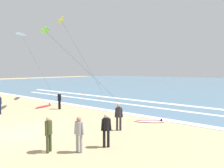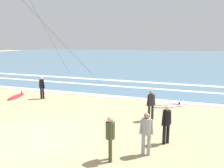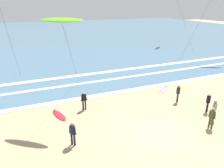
{
  "view_description": "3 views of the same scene",
  "coord_description": "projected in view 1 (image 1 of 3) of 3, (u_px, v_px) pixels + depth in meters",
  "views": [
    {
      "loc": [
        11.04,
        -5.81,
        3.63
      ],
      "look_at": [
        -0.98,
        9.73,
        2.24
      ],
      "focal_mm": 31.25,
      "sensor_mm": 36.0,
      "label": 1
    },
    {
      "loc": [
        6.08,
        -7.45,
        4.06
      ],
      "look_at": [
        1.51,
        5.36,
        1.45
      ],
      "focal_mm": 35.3,
      "sensor_mm": 36.0,
      "label": 2
    },
    {
      "loc": [
        -8.15,
        -10.55,
        8.51
      ],
      "look_at": [
        -1.24,
        5.7,
        1.81
      ],
      "focal_mm": 34.82,
      "sensor_mm": 36.0,
      "label": 3
    }
  ],
  "objects": [
    {
      "name": "surfboard_foreground_flat",
      "position": [
        44.0,
        106.0,
        19.34
      ],
      "size": [
        1.09,
        2.18,
        0.25
      ],
      "color": "red",
      "rests_on": "ground"
    },
    {
      "name": "surfer_left_far",
      "position": [
        79.0,
        131.0,
        8.56
      ],
      "size": [
        0.51,
        0.32,
        1.6
      ],
      "color": "gray",
      "rests_on": "ground"
    },
    {
      "name": "wave_foam_shoreline",
      "position": [
        96.0,
        108.0,
        18.44
      ],
      "size": [
        43.33,
        0.71,
        0.01
      ],
      "primitive_type": "cube",
      "color": "white",
      "rests_on": "ocean_surface"
    },
    {
      "name": "wave_foam_outer_break",
      "position": [
        154.0,
        102.0,
        22.11
      ],
      "size": [
        47.61,
        0.77,
        0.01
      ],
      "primitive_type": "cube",
      "color": "white",
      "rests_on": "ocean_surface"
    },
    {
      "name": "wave_foam_mid_break",
      "position": [
        132.0,
        105.0,
        20.48
      ],
      "size": [
        39.21,
        0.51,
        0.01
      ],
      "primitive_type": "cube",
      "color": "white",
      "rests_on": "ocean_surface"
    },
    {
      "name": "surfer_foreground_main",
      "position": [
        119.0,
        115.0,
        11.71
      ],
      "size": [
        0.45,
        0.39,
        1.6
      ],
      "color": "#232328",
      "rests_on": "ground"
    },
    {
      "name": "surfboard_near_water",
      "position": [
        150.0,
        121.0,
        13.71
      ],
      "size": [
        2.1,
        1.62,
        0.25
      ],
      "color": "beige",
      "rests_on": "ground"
    },
    {
      "name": "kite_white_high_left",
      "position": [
        21.0,
        35.0,
        36.67
      ],
      "size": [
        10.86,
        3.17,
        10.61
      ],
      "color": "white",
      "rests_on": "ground"
    },
    {
      "name": "kite_yellow_far_left",
      "position": [
        61.0,
        21.0,
        24.66
      ],
      "size": [
        3.11,
        8.37,
        10.16
      ],
      "color": "yellow",
      "rests_on": "ground"
    },
    {
      "name": "ocean_surface",
      "position": [
        211.0,
        84.0,
        52.85
      ],
      "size": [
        140.0,
        90.0,
        0.01
      ],
      "primitive_type": "cube",
      "color": "slate",
      "rests_on": "ground"
    },
    {
      "name": "kite_lime_mid_center",
      "position": [
        45.0,
        31.0,
        18.29
      ],
      "size": [
        4.37,
        9.08,
        7.56
      ],
      "color": "#70C628",
      "rests_on": "ground"
    },
    {
      "name": "surfer_mid_group",
      "position": [
        49.0,
        131.0,
        8.59
      ],
      "size": [
        0.32,
        0.51,
        1.6
      ],
      "color": "#384223",
      "rests_on": "ground"
    },
    {
      "name": "ground_plane",
      "position": [
        25.0,
        131.0,
        11.58
      ],
      "size": [
        160.0,
        160.0,
        0.0
      ],
      "primitive_type": "plane",
      "color": "tan"
    },
    {
      "name": "surfer_left_near",
      "position": [
        59.0,
        99.0,
        18.17
      ],
      "size": [
        0.51,
        0.32,
        1.6
      ],
      "color": "black",
      "rests_on": "ground"
    },
    {
      "name": "surfer_right_near",
      "position": [
        106.0,
        127.0,
        9.14
      ],
      "size": [
        0.4,
        0.45,
        1.6
      ],
      "color": "black",
      "rests_on": "ground"
    }
  ]
}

